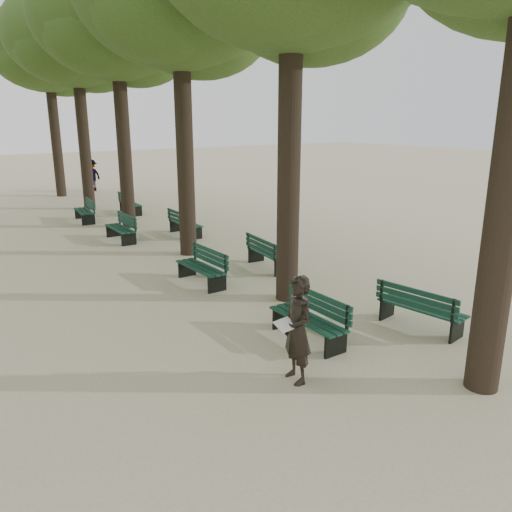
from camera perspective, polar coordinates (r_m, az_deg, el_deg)
ground at (r=9.06m, az=8.05°, el=-12.13°), size 120.00×120.00×0.00m
tree_central_3 at (r=20.37m, az=-15.80°, el=24.78°), size 6.00×6.00×9.95m
tree_central_4 at (r=25.05m, az=-20.03°, el=22.60°), size 6.00×6.00×9.95m
tree_central_5 at (r=29.84m, az=-22.83°, el=21.06°), size 6.00×6.00×9.95m
bench_left_0 at (r=9.79m, az=5.93°, el=-8.11°), size 0.59×1.81×0.92m
bench_left_1 at (r=13.03m, az=-6.28°, el=-2.04°), size 0.59×1.81×0.92m
bench_left_2 at (r=18.15m, az=-15.22°, el=2.52°), size 0.60×1.81×0.92m
bench_left_3 at (r=22.02m, az=-19.01°, el=4.43°), size 0.77×1.85×0.92m
bench_right_0 at (r=10.81m, az=18.28°, el=-6.52°), size 0.81×1.86×0.92m
bench_right_1 at (r=14.29m, az=1.49°, el=-0.37°), size 0.80×1.86×0.92m
bench_right_2 at (r=18.54m, az=-8.06°, el=3.18°), size 0.59×1.81×0.92m
bench_right_3 at (r=23.34m, az=-14.13°, el=5.39°), size 0.69×1.84×0.92m
man_with_map at (r=8.11m, az=4.75°, el=-8.40°), size 0.66×0.76×1.80m
pedestrian_b at (r=31.23m, az=-18.26°, el=8.75°), size 1.24×0.82×1.85m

